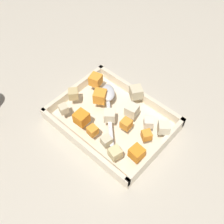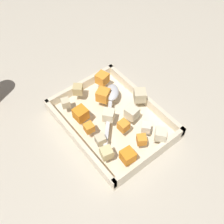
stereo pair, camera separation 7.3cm
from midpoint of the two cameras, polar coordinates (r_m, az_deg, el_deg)
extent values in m
plane|color=#BCB29E|center=(0.77, 3.66, -3.37)|extent=(4.00, 4.00, 0.00)
cube|color=beige|center=(0.77, 2.72, -2.36)|extent=(0.32, 0.25, 0.01)
cube|color=beige|center=(0.71, -4.51, -6.10)|extent=(0.32, 0.01, 0.03)
cube|color=beige|center=(0.81, 9.18, 2.85)|extent=(0.32, 0.01, 0.03)
cube|color=beige|center=(0.83, -4.12, 5.36)|extent=(0.01, 0.25, 0.03)
cube|color=beige|center=(0.70, 11.05, -9.32)|extent=(0.01, 0.25, 0.03)
cube|color=orange|center=(0.66, 6.59, -9.43)|extent=(0.03, 0.03, 0.03)
cube|color=orange|center=(0.70, -1.91, -3.52)|extent=(0.03, 0.03, 0.02)
cube|color=orange|center=(0.72, -3.77, -0.57)|extent=(0.04, 0.04, 0.03)
cube|color=orange|center=(0.71, 5.42, -3.09)|extent=(0.03, 0.03, 0.03)
cube|color=orange|center=(0.76, 0.85, 3.47)|extent=(0.05, 0.05, 0.03)
cube|color=orange|center=(0.81, 0.53, 6.98)|extent=(0.04, 0.04, 0.03)
cube|color=orange|center=(0.69, 9.37, -5.97)|extent=(0.03, 0.03, 0.02)
cube|color=beige|center=(0.70, 13.21, -4.83)|extent=(0.04, 0.04, 0.03)
cube|color=beige|center=(0.73, 7.09, -0.32)|extent=(0.04, 0.04, 0.03)
cube|color=beige|center=(0.76, -7.06, 1.78)|extent=(0.03, 0.03, 0.02)
cube|color=#E0CC89|center=(0.66, 2.03, -8.84)|extent=(0.03, 0.03, 0.03)
cube|color=beige|center=(0.68, 0.61, -6.04)|extent=(0.03, 0.03, 0.02)
cube|color=tan|center=(0.78, -4.58, 4.62)|extent=(0.04, 0.04, 0.03)
cube|color=beige|center=(0.77, 8.63, 3.33)|extent=(0.05, 0.05, 0.03)
cube|color=beige|center=(0.72, 2.19, -0.83)|extent=(0.04, 0.04, 0.03)
cube|color=silver|center=(0.71, 10.18, -3.39)|extent=(0.03, 0.03, 0.02)
ellipsoid|color=silver|center=(0.78, 2.71, 4.04)|extent=(0.07, 0.07, 0.02)
cube|color=silver|center=(0.72, 2.20, -2.60)|extent=(0.11, 0.11, 0.01)
camera|label=1|loc=(0.04, -87.13, 3.70)|focal=43.23mm
camera|label=2|loc=(0.04, 92.87, -3.70)|focal=43.23mm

